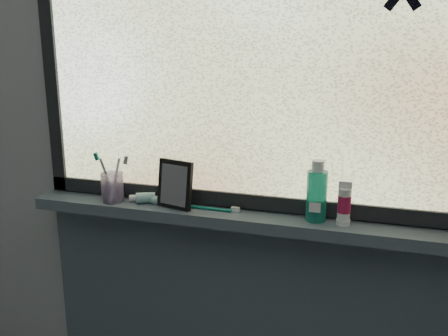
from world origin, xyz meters
TOP-DOWN VIEW (x-y plane):
  - wall_back at (0.00, 1.30)m, footprint 3.00×0.01m
  - windowsill at (0.00, 1.23)m, footprint 1.62×0.14m
  - window_pane at (0.00, 1.28)m, footprint 1.50×0.01m
  - frame_bottom at (0.00, 1.28)m, footprint 1.60×0.03m
  - frame_left at (-0.78, 1.28)m, footprint 0.05×0.03m
  - vanity_mirror at (-0.28, 1.22)m, footprint 0.14×0.10m
  - toothpaste_tube at (-0.38, 1.23)m, footprint 0.21×0.12m
  - toothbrush_cup at (-0.52, 1.22)m, footprint 0.10×0.10m
  - toothbrush_lying at (-0.18, 1.23)m, footprint 0.23×0.03m
  - mouthwash_bottle at (0.19, 1.24)m, footprint 0.07×0.07m
  - cream_tube at (0.28, 1.22)m, footprint 0.04×0.04m

SIDE VIEW (x-z plane):
  - windowsill at x=0.00m, z-range 0.98..1.02m
  - toothbrush_lying at x=-0.18m, z-range 1.02..1.04m
  - toothpaste_tube at x=-0.38m, z-range 1.02..1.06m
  - frame_bottom at x=0.00m, z-range 1.02..1.07m
  - toothbrush_cup at x=-0.52m, z-range 1.02..1.12m
  - cream_tube at x=0.28m, z-range 1.04..1.14m
  - vanity_mirror at x=-0.28m, z-range 1.02..1.19m
  - mouthwash_bottle at x=0.19m, z-range 1.04..1.20m
  - wall_back at x=0.00m, z-range 0.00..2.50m
  - frame_left at x=-0.78m, z-range 0.98..2.08m
  - window_pane at x=0.00m, z-range 1.03..2.03m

